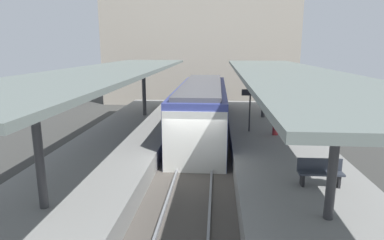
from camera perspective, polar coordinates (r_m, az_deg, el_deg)
name	(u,v)px	position (r m, az deg, el deg)	size (l,w,h in m)	color
ground_plane	(194,177)	(13.90, 0.43, -9.89)	(80.00, 80.00, 0.00)	#383835
platform_left	(105,163)	(14.47, -14.88, -7.28)	(4.40, 28.00, 1.00)	gray
platform_right	(287,168)	(13.99, 16.32, -8.07)	(4.40, 28.00, 1.00)	gray
track_ballast	(194,175)	(13.86, 0.43, -9.51)	(3.20, 28.00, 0.20)	#4C4742
rail_near_side	(177,170)	(13.86, -2.57, -8.76)	(0.08, 28.00, 0.14)	slate
rail_far_side	(212,171)	(13.77, 3.46, -8.92)	(0.08, 28.00, 0.14)	slate
commuter_train	(202,110)	(19.14, 1.71, 1.78)	(2.78, 12.14, 3.10)	#38428C
canopy_left	(111,71)	(15.01, -13.93, 8.23)	(4.18, 21.00, 3.39)	#333335
canopy_right	(286,73)	(14.54, 16.12, 7.85)	(4.18, 21.00, 3.36)	#333335
platform_bench	(320,171)	(11.24, 21.46, -8.35)	(1.40, 0.41, 0.86)	black
platform_sign	(250,101)	(17.12, 10.12, 3.35)	(0.90, 0.08, 2.21)	#262628
passenger_near_bench	(276,119)	(16.82, 14.45, 0.16)	(0.36, 0.36, 1.57)	maroon
station_building_backdrop	(200,45)	(32.86, 1.43, 12.89)	(18.00, 6.00, 11.00)	#A89E8E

